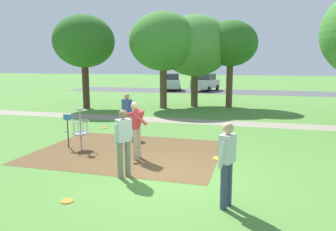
{
  "coord_description": "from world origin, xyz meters",
  "views": [
    {
      "loc": [
        2.02,
        -7.37,
        2.8
      ],
      "look_at": [
        -0.94,
        3.35,
        1.0
      ],
      "focal_mm": 33.63,
      "sensor_mm": 36.0,
      "label": 1
    }
  ],
  "objects_px": {
    "tree_near_right": "(163,42)",
    "tree_near_left": "(231,44)",
    "player_waiting_left": "(227,160)",
    "frisbee_mid_grass": "(66,131)",
    "player_waiting_right": "(127,112)",
    "parked_car_center_left": "(205,82)",
    "disc_golf_basket": "(79,127)",
    "player_foreground_watching": "(136,126)",
    "frisbee_near_basket": "(67,201)",
    "tree_mid_center": "(195,46)",
    "tree_mid_right": "(84,42)",
    "frisbee_by_tee": "(105,128)",
    "parked_car_leftmost": "(171,82)",
    "player_throwing": "(123,139)"
  },
  "relations": [
    {
      "from": "frisbee_near_basket",
      "to": "tree_mid_right",
      "type": "distance_m",
      "value": 15.15
    },
    {
      "from": "player_foreground_watching",
      "to": "frisbee_near_basket",
      "type": "xyz_separation_m",
      "value": [
        -0.29,
        -3.23,
        -0.98
      ]
    },
    {
      "from": "player_waiting_left",
      "to": "parked_car_leftmost",
      "type": "height_order",
      "value": "parked_car_leftmost"
    },
    {
      "from": "player_waiting_right",
      "to": "tree_mid_right",
      "type": "relative_size",
      "value": 0.29
    },
    {
      "from": "player_throwing",
      "to": "parked_car_leftmost",
      "type": "distance_m",
      "value": 27.19
    },
    {
      "from": "frisbee_mid_grass",
      "to": "tree_mid_center",
      "type": "height_order",
      "value": "tree_mid_center"
    },
    {
      "from": "tree_near_right",
      "to": "tree_mid_right",
      "type": "relative_size",
      "value": 1.03
    },
    {
      "from": "parked_car_center_left",
      "to": "player_waiting_left",
      "type": "bearing_deg",
      "value": -80.46
    },
    {
      "from": "player_foreground_watching",
      "to": "tree_near_right",
      "type": "distance_m",
      "value": 11.71
    },
    {
      "from": "disc_golf_basket",
      "to": "frisbee_mid_grass",
      "type": "distance_m",
      "value": 3.25
    },
    {
      "from": "player_throwing",
      "to": "disc_golf_basket",
      "type": "bearing_deg",
      "value": 140.5
    },
    {
      "from": "frisbee_near_basket",
      "to": "tree_near_left",
      "type": "height_order",
      "value": "tree_near_left"
    },
    {
      "from": "player_waiting_left",
      "to": "frisbee_mid_grass",
      "type": "bearing_deg",
      "value": 142.85
    },
    {
      "from": "player_waiting_right",
      "to": "frisbee_near_basket",
      "type": "height_order",
      "value": "player_waiting_right"
    },
    {
      "from": "player_foreground_watching",
      "to": "tree_mid_center",
      "type": "height_order",
      "value": "tree_mid_center"
    },
    {
      "from": "frisbee_near_basket",
      "to": "tree_near_right",
      "type": "xyz_separation_m",
      "value": [
        -2.07,
        14.24,
        4.22
      ]
    },
    {
      "from": "player_throwing",
      "to": "frisbee_near_basket",
      "type": "relative_size",
      "value": 6.62
    },
    {
      "from": "player_foreground_watching",
      "to": "tree_mid_center",
      "type": "bearing_deg",
      "value": 92.7
    },
    {
      "from": "player_throwing",
      "to": "parked_car_center_left",
      "type": "xyz_separation_m",
      "value": [
        -2.06,
        26.84,
        -0.05
      ]
    },
    {
      "from": "frisbee_by_tee",
      "to": "player_foreground_watching",
      "type": "bearing_deg",
      "value": -52.6
    },
    {
      "from": "frisbee_by_tee",
      "to": "parked_car_leftmost",
      "type": "distance_m",
      "value": 21.19
    },
    {
      "from": "frisbee_mid_grass",
      "to": "parked_car_center_left",
      "type": "height_order",
      "value": "parked_car_center_left"
    },
    {
      "from": "tree_mid_center",
      "to": "parked_car_center_left",
      "type": "bearing_deg",
      "value": 95.36
    },
    {
      "from": "player_waiting_right",
      "to": "tree_near_right",
      "type": "xyz_separation_m",
      "value": [
        -0.98,
        8.39,
        3.26
      ]
    },
    {
      "from": "tree_near_left",
      "to": "parked_car_center_left",
      "type": "xyz_separation_m",
      "value": [
        -3.53,
        12.72,
        -3.2
      ]
    },
    {
      "from": "tree_near_right",
      "to": "player_foreground_watching",
      "type": "bearing_deg",
      "value": -77.87
    },
    {
      "from": "parked_car_center_left",
      "to": "tree_near_left",
      "type": "bearing_deg",
      "value": -74.51
    },
    {
      "from": "tree_near_right",
      "to": "frisbee_near_basket",
      "type": "bearing_deg",
      "value": -81.71
    },
    {
      "from": "frisbee_near_basket",
      "to": "parked_car_center_left",
      "type": "xyz_separation_m",
      "value": [
        -1.5,
        28.51,
        0.91
      ]
    },
    {
      "from": "tree_near_right",
      "to": "tree_near_left",
      "type": "bearing_deg",
      "value": 20.77
    },
    {
      "from": "parked_car_leftmost",
      "to": "player_waiting_right",
      "type": "bearing_deg",
      "value": -79.54
    },
    {
      "from": "player_foreground_watching",
      "to": "player_waiting_right",
      "type": "xyz_separation_m",
      "value": [
        -1.39,
        2.61,
        -0.02
      ]
    },
    {
      "from": "frisbee_mid_grass",
      "to": "parked_car_leftmost",
      "type": "bearing_deg",
      "value": 93.13
    },
    {
      "from": "player_waiting_left",
      "to": "tree_mid_right",
      "type": "height_order",
      "value": "tree_mid_right"
    },
    {
      "from": "tree_mid_center",
      "to": "parked_car_center_left",
      "type": "relative_size",
      "value": 1.35
    },
    {
      "from": "parked_car_leftmost",
      "to": "parked_car_center_left",
      "type": "relative_size",
      "value": 1.01
    },
    {
      "from": "frisbee_by_tee",
      "to": "tree_mid_right",
      "type": "bearing_deg",
      "value": 126.35
    },
    {
      "from": "disc_golf_basket",
      "to": "player_foreground_watching",
      "type": "distance_m",
      "value": 2.27
    },
    {
      "from": "tree_mid_center",
      "to": "frisbee_mid_grass",
      "type": "bearing_deg",
      "value": -111.26
    },
    {
      "from": "player_foreground_watching",
      "to": "player_waiting_left",
      "type": "bearing_deg",
      "value": -42.06
    },
    {
      "from": "player_waiting_right",
      "to": "tree_mid_right",
      "type": "xyz_separation_m",
      "value": [
        -5.78,
        6.97,
        3.26
      ]
    },
    {
      "from": "player_throwing",
      "to": "frisbee_by_tee",
      "type": "height_order",
      "value": "player_throwing"
    },
    {
      "from": "frisbee_near_basket",
      "to": "tree_mid_center",
      "type": "xyz_separation_m",
      "value": [
        -0.29,
        15.65,
        4.01
      ]
    },
    {
      "from": "frisbee_near_basket",
      "to": "frisbee_mid_grass",
      "type": "xyz_separation_m",
      "value": [
        -4.02,
        6.08,
        0.0
      ]
    },
    {
      "from": "parked_car_leftmost",
      "to": "tree_near_right",
      "type": "bearing_deg",
      "value": -77.29
    },
    {
      "from": "player_throwing",
      "to": "tree_near_left",
      "type": "xyz_separation_m",
      "value": [
        1.46,
        14.12,
        3.16
      ]
    },
    {
      "from": "frisbee_by_tee",
      "to": "tree_mid_right",
      "type": "xyz_separation_m",
      "value": [
        -4.13,
        5.62,
        4.22
      ]
    },
    {
      "from": "disc_golf_basket",
      "to": "frisbee_near_basket",
      "type": "distance_m",
      "value": 4.24
    },
    {
      "from": "tree_mid_center",
      "to": "tree_mid_right",
      "type": "xyz_separation_m",
      "value": [
        -6.58,
        -2.83,
        0.21
      ]
    },
    {
      "from": "player_waiting_right",
      "to": "parked_car_center_left",
      "type": "relative_size",
      "value": 0.38
    }
  ]
}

